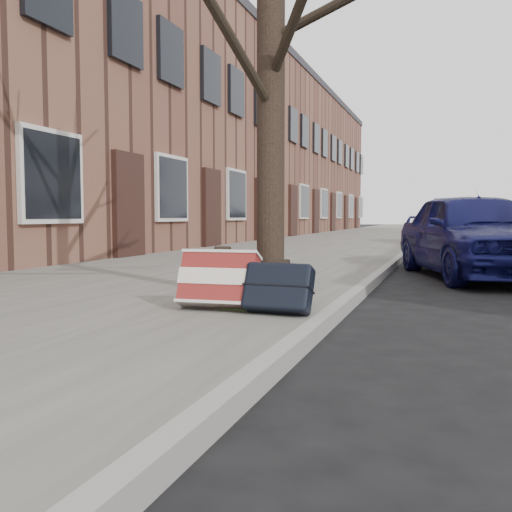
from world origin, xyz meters
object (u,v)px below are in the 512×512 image
(suitcase_red, at_px, (219,280))
(suitcase_navy, at_px, (278,287))
(car_near_mid, at_px, (463,223))
(car_near_front, at_px, (473,234))
(street_tree, at_px, (271,30))

(suitcase_red, bearing_deg, suitcase_navy, -8.90)
(suitcase_red, relative_size, car_near_mid, 0.15)
(suitcase_red, xyz_separation_m, car_near_front, (2.12, 4.47, 0.27))
(street_tree, distance_m, suitcase_red, 2.29)
(suitcase_red, height_order, car_near_mid, car_near_mid)
(car_near_mid, bearing_deg, street_tree, -105.40)
(suitcase_red, xyz_separation_m, suitcase_navy, (0.53, -0.05, -0.03))
(street_tree, xyz_separation_m, suitcase_navy, (0.29, -0.71, -2.22))
(street_tree, relative_size, car_near_front, 1.30)
(street_tree, bearing_deg, car_near_front, 63.83)
(suitcase_navy, height_order, car_near_mid, car_near_mid)
(street_tree, bearing_deg, suitcase_navy, -67.98)
(suitcase_navy, height_order, car_near_front, car_near_front)
(street_tree, height_order, suitcase_navy, street_tree)
(car_near_mid, bearing_deg, suitcase_navy, -103.65)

